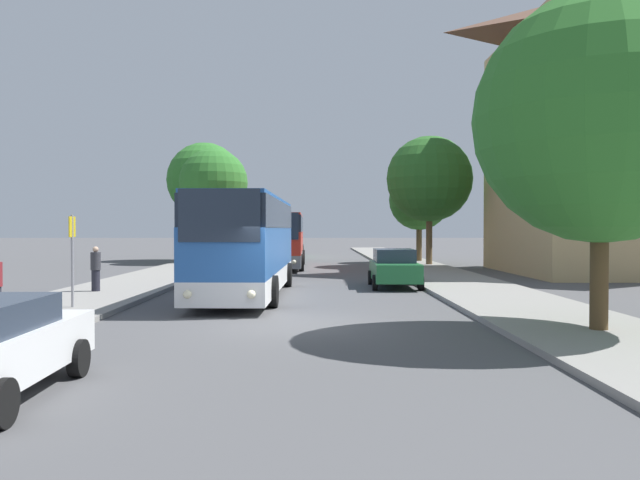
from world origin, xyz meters
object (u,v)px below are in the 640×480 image
(bus_rear, at_px, (288,236))
(tree_left_far, at_px, (214,183))
(bus_middle, at_px, (283,239))
(bus_front, at_px, (247,244))
(parked_car_right_near, at_px, (394,268))
(pedestrian_waiting_near, at_px, (96,269))
(tree_right_mid, at_px, (600,118))
(tree_right_near, at_px, (419,200))
(tree_right_far, at_px, (429,179))
(tree_left_near, at_px, (205,180))
(bus_stop_sign, at_px, (72,250))

(bus_rear, xyz_separation_m, tree_left_far, (-4.67, -11.05, 3.86))
(bus_middle, xyz_separation_m, bus_rear, (-0.39, 15.69, -0.02))
(bus_front, distance_m, bus_middle, 16.26)
(parked_car_right_near, relative_size, pedestrian_waiting_near, 2.57)
(bus_middle, xyz_separation_m, tree_right_mid, (8.52, -24.85, 3.16))
(bus_middle, relative_size, tree_right_near, 1.77)
(tree_right_far, bearing_deg, parked_car_right_near, -105.88)
(bus_middle, distance_m, pedestrian_waiting_near, 17.18)
(tree_left_near, xyz_separation_m, tree_right_far, (15.73, -7.26, -0.48))
(tree_right_mid, bearing_deg, tree_right_far, 88.06)
(bus_middle, height_order, tree_left_far, tree_left_far)
(parked_car_right_near, xyz_separation_m, tree_left_near, (-11.67, 21.51, 5.29))
(tree_left_near, distance_m, tree_right_near, 16.15)
(bus_middle, bearing_deg, bus_front, -92.07)
(tree_right_mid, bearing_deg, bus_front, 136.12)
(parked_car_right_near, height_order, tree_right_far, tree_right_far)
(bus_front, xyz_separation_m, parked_car_right_near, (5.76, 3.15, -1.07))
(bus_middle, distance_m, tree_right_mid, 26.45)
(bus_stop_sign, relative_size, tree_left_far, 0.34)
(bus_front, relative_size, tree_left_far, 1.50)
(tree_right_mid, height_order, tree_right_far, tree_right_far)
(parked_car_right_near, relative_size, tree_right_mid, 0.55)
(tree_left_near, relative_size, tree_right_mid, 1.15)
(tree_left_far, bearing_deg, tree_right_near, 3.02)
(bus_front, xyz_separation_m, tree_right_mid, (8.93, -8.59, 3.05))
(tree_right_far, bearing_deg, bus_stop_sign, -123.44)
(tree_left_far, distance_m, tree_right_near, 14.58)
(tree_left_far, bearing_deg, tree_right_mid, -65.28)
(parked_car_right_near, bearing_deg, tree_right_mid, 106.37)
(tree_right_far, bearing_deg, tree_right_near, 89.19)
(tree_right_mid, bearing_deg, bus_middle, 108.92)
(tree_right_near, bearing_deg, tree_right_mid, -91.78)
(tree_right_near, relative_size, tree_right_mid, 0.85)
(pedestrian_waiting_near, relative_size, tree_right_mid, 0.21)
(bus_rear, xyz_separation_m, tree_left_near, (-5.94, -7.29, 4.35))
(bus_middle, xyz_separation_m, tree_left_near, (-6.33, 8.40, 4.33))
(tree_right_mid, bearing_deg, pedestrian_waiting_near, 148.88)
(bus_front, bearing_deg, tree_left_far, 103.82)
(tree_left_far, bearing_deg, pedestrian_waiting_near, -92.60)
(bus_front, bearing_deg, tree_left_near, 104.79)
(bus_rear, distance_m, tree_left_near, 10.36)
(bus_middle, height_order, parked_car_right_near, bus_middle)
(tree_left_near, bearing_deg, bus_middle, -52.98)
(bus_rear, bearing_deg, bus_front, -91.28)
(tree_right_near, xyz_separation_m, tree_right_far, (-0.06, -4.27, 1.14))
(bus_middle, bearing_deg, tree_right_mid, -71.69)
(bus_stop_sign, bearing_deg, tree_right_near, 60.98)
(tree_left_far, relative_size, tree_right_mid, 1.03)
(bus_front, relative_size, parked_car_right_near, 2.80)
(tree_left_near, bearing_deg, tree_right_far, -24.79)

